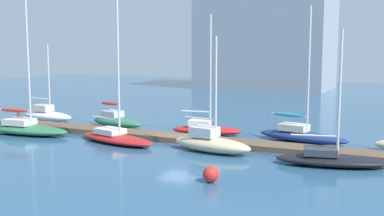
{
  "coord_description": "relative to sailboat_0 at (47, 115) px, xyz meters",
  "views": [
    {
      "loc": [
        14.37,
        -27.86,
        6.3
      ],
      "look_at": [
        0.0,
        2.0,
        2.0
      ],
      "focal_mm": 44.16,
      "sensor_mm": 36.0,
      "label": 1
    }
  ],
  "objects": [
    {
      "name": "ground_plane",
      "position": [
        14.02,
        -2.67,
        -0.55
      ],
      "size": [
        120.0,
        120.0,
        0.0
      ],
      "primitive_type": "plane",
      "color": "#2D567A"
    },
    {
      "name": "dock_pier",
      "position": [
        14.02,
        -2.67,
        -0.37
      ],
      "size": [
        31.56,
        1.92,
        0.36
      ],
      "primitive_type": "cube",
      "color": "brown",
      "rests_on": "ground_plane"
    },
    {
      "name": "dock_piling_near_end",
      "position": [
        -1.36,
        -1.86,
        -0.06
      ],
      "size": [
        0.28,
        0.28,
        0.99
      ],
      "primitive_type": "cylinder",
      "color": "brown",
      "rests_on": "ground_plane"
    },
    {
      "name": "sailboat_0",
      "position": [
        0.0,
        0.0,
        0.0
      ],
      "size": [
        5.04,
        1.65,
        6.5
      ],
      "rotation": [
        0.0,
        0.0,
        -0.02
      ],
      "color": "white",
      "rests_on": "ground_plane"
    },
    {
      "name": "sailboat_1",
      "position": [
        2.97,
        -5.41,
        -0.03
      ],
      "size": [
        6.92,
        2.64,
        9.75
      ],
      "rotation": [
        0.0,
        0.0,
        0.08
      ],
      "color": "#2D7047",
      "rests_on": "ground_plane"
    },
    {
      "name": "sailboat_2",
      "position": [
        6.94,
        0.2,
        0.02
      ],
      "size": [
        5.3,
        2.57,
        8.64
      ],
      "rotation": [
        0.0,
        0.0,
        -0.19
      ],
      "color": "#2D7047",
      "rests_on": "ground_plane"
    },
    {
      "name": "sailboat_3",
      "position": [
        10.56,
        -5.11,
        -0.11
      ],
      "size": [
        6.52,
        3.29,
        9.49
      ],
      "rotation": [
        0.0,
        0.0,
        -0.22
      ],
      "color": "#B21E1E",
      "rests_on": "ground_plane"
    },
    {
      "name": "sailboat_4",
      "position": [
        14.76,
        0.13,
        -0.06
      ],
      "size": [
        5.32,
        2.57,
        8.54
      ],
      "rotation": [
        0.0,
        0.0,
        0.2
      ],
      "color": "#B21E1E",
      "rests_on": "ground_plane"
    },
    {
      "name": "sailboat_5",
      "position": [
        17.33,
        -4.91,
        0.04
      ],
      "size": [
        5.4,
        2.38,
        6.93
      ],
      "rotation": [
        0.0,
        0.0,
        -0.14
      ],
      "color": "beige",
      "rests_on": "ground_plane"
    },
    {
      "name": "sailboat_6",
      "position": [
        21.52,
        0.55,
        -0.01
      ],
      "size": [
        6.39,
        2.79,
        8.93
      ],
      "rotation": [
        0.0,
        0.0,
        -0.18
      ],
      "color": "navy",
      "rests_on": "ground_plane"
    },
    {
      "name": "sailboat_7",
      "position": [
        24.37,
        -5.19,
        -0.14
      ],
      "size": [
        6.11,
        3.13,
        7.22
      ],
      "rotation": [
        0.0,
        0.0,
        0.21
      ],
      "color": "black",
      "rests_on": "ground_plane"
    },
    {
      "name": "mooring_buoy_red",
      "position": [
        19.87,
        -10.81,
        -0.16
      ],
      "size": [
        0.77,
        0.77,
        0.77
      ],
      "primitive_type": "sphere",
      "color": "red",
      "rests_on": "ground_plane"
    },
    {
      "name": "harbor_building_distant",
      "position": [
        7.14,
        39.82,
        7.38
      ],
      "size": [
        19.19,
        12.73,
        15.87
      ],
      "primitive_type": "cube",
      "color": "#9399A3",
      "rests_on": "ground_plane"
    }
  ]
}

